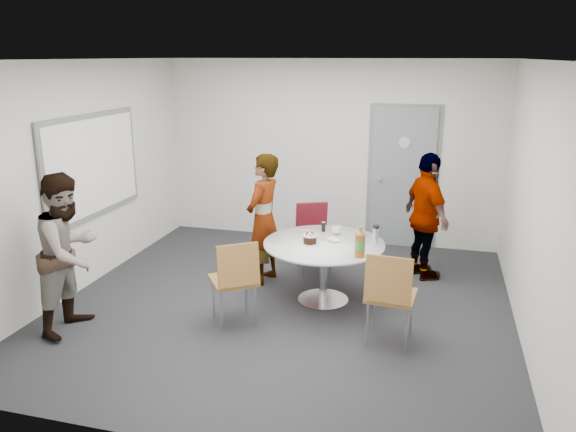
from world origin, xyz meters
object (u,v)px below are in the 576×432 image
(chair_near_left, at_px, (236,275))
(chair_far, at_px, (313,230))
(door, at_px, (403,178))
(whiteboard, at_px, (93,166))
(table, at_px, (326,251))
(person_right, at_px, (426,217))
(chair_near_right, at_px, (390,290))
(person_main, at_px, (264,219))
(person_left, at_px, (69,253))

(chair_near_left, height_order, chair_far, chair_near_left)
(door, xyz_separation_m, whiteboard, (-3.56, -2.28, 0.42))
(chair_near_left, bearing_deg, table, 12.12)
(chair_near_left, distance_m, chair_far, 1.80)
(whiteboard, bearing_deg, table, 0.29)
(whiteboard, xyz_separation_m, person_right, (3.95, 1.07, -0.64))
(chair_near_right, xyz_separation_m, chair_far, (-1.14, 1.76, -0.04))
(whiteboard, xyz_separation_m, person_main, (2.02, 0.43, -0.64))
(person_main, bearing_deg, person_right, 119.22)
(door, relative_size, chair_near_left, 2.25)
(door, bearing_deg, person_right, -72.23)
(whiteboard, height_order, chair_near_left, whiteboard)
(chair_near_left, xyz_separation_m, person_main, (-0.10, 1.26, 0.23))
(chair_far, relative_size, person_right, 0.56)
(person_main, bearing_deg, table, 75.28)
(person_left, height_order, person_right, person_left)
(person_main, distance_m, person_right, 2.03)
(whiteboard, distance_m, person_left, 1.52)
(whiteboard, distance_m, person_right, 4.14)
(door, height_order, chair_near_left, door)
(chair_far, distance_m, person_main, 0.76)
(chair_far, bearing_deg, person_right, 162.05)
(chair_near_right, distance_m, person_right, 1.94)
(whiteboard, distance_m, table, 3.01)
(chair_far, bearing_deg, person_main, 19.53)
(chair_near_right, distance_m, person_left, 3.21)
(whiteboard, bearing_deg, door, 32.66)
(table, xyz_separation_m, chair_near_left, (-0.77, -0.85, -0.04))
(person_main, height_order, person_right, person_main)
(person_right, bearing_deg, door, -13.11)
(chair_near_right, bearing_deg, person_left, -167.49)
(door, xyz_separation_m, chair_near_left, (-1.44, -3.12, -0.45))
(chair_far, bearing_deg, chair_near_right, 98.93)
(person_left, bearing_deg, chair_near_left, -72.44)
(person_right, bearing_deg, person_left, 93.59)
(door, bearing_deg, person_left, -130.50)
(person_main, relative_size, person_right, 1.00)
(door, height_order, chair_far, door)
(chair_far, distance_m, person_right, 1.44)
(chair_near_left, relative_size, person_main, 0.58)
(chair_near_right, bearing_deg, whiteboard, 171.63)
(person_main, bearing_deg, chair_far, 144.36)
(door, relative_size, person_main, 1.31)
(door, xyz_separation_m, table, (-0.66, -2.27, -0.41))
(chair_far, xyz_separation_m, person_main, (-0.52, -0.49, 0.25))
(whiteboard, bearing_deg, person_main, 11.98)
(chair_near_right, distance_m, person_main, 2.10)
(table, bearing_deg, door, 73.66)
(table, distance_m, person_main, 0.98)
(chair_near_left, xyz_separation_m, person_left, (-1.61, -0.45, 0.25))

